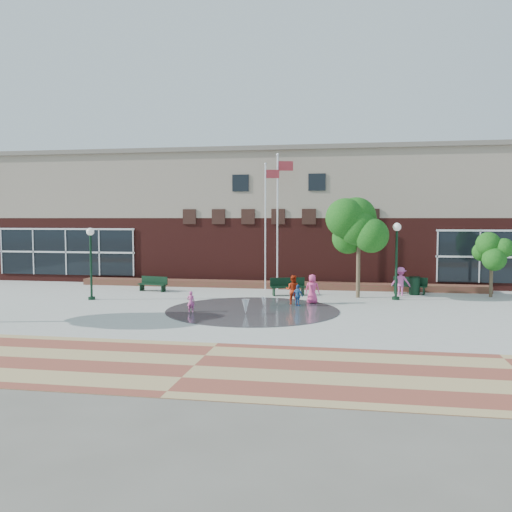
% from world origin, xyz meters
% --- Properties ---
extents(ground, '(120.00, 120.00, 0.00)m').
position_xyz_m(ground, '(0.00, 0.00, 0.00)').
color(ground, '#666056').
rests_on(ground, ground).
extents(plaza_concrete, '(46.00, 18.00, 0.01)m').
position_xyz_m(plaza_concrete, '(0.00, 4.00, 0.00)').
color(plaza_concrete, '#A8A8A0').
rests_on(plaza_concrete, ground).
extents(paver_band, '(46.00, 6.00, 0.01)m').
position_xyz_m(paver_band, '(0.00, -7.00, 0.00)').
color(paver_band, brown).
rests_on(paver_band, ground).
extents(splash_pad, '(8.40, 8.40, 0.01)m').
position_xyz_m(splash_pad, '(0.00, 3.00, 0.00)').
color(splash_pad, '#383A3D').
rests_on(splash_pad, ground).
extents(library_building, '(44.40, 10.40, 9.20)m').
position_xyz_m(library_building, '(0.00, 17.48, 4.64)').
color(library_building, '#4B1B17').
rests_on(library_building, ground).
extents(flower_bed, '(26.00, 1.20, 0.40)m').
position_xyz_m(flower_bed, '(0.00, 11.60, 0.00)').
color(flower_bed, maroon).
rests_on(flower_bed, ground).
extents(flagpole_left, '(0.92, 0.23, 7.90)m').
position_xyz_m(flagpole_left, '(-0.51, 10.60, 4.40)').
color(flagpole_left, white).
rests_on(flagpole_left, ground).
extents(flagpole_right, '(1.03, 0.32, 8.51)m').
position_xyz_m(flagpole_right, '(0.20, 11.01, 4.76)').
color(flagpole_right, white).
rests_on(flagpole_right, ground).
extents(lamp_left, '(0.42, 0.42, 3.96)m').
position_xyz_m(lamp_left, '(-9.34, 4.94, 2.46)').
color(lamp_left, black).
rests_on(lamp_left, ground).
extents(lamp_right, '(0.45, 0.45, 4.24)m').
position_xyz_m(lamp_right, '(7.14, 7.76, 2.63)').
color(lamp_right, black).
rests_on(lamp_right, ground).
extents(bench_left, '(1.90, 0.87, 0.92)m').
position_xyz_m(bench_left, '(-7.25, 8.77, 0.30)').
color(bench_left, black).
rests_on(bench_left, ground).
extents(bench_mid, '(2.13, 1.18, 1.03)m').
position_xyz_m(bench_mid, '(1.13, 8.42, 0.33)').
color(bench_mid, black).
rests_on(bench_mid, ground).
extents(bench_right, '(2.06, 1.08, 1.00)m').
position_xyz_m(bench_right, '(8.14, 10.26, 0.32)').
color(bench_right, black).
rests_on(bench_right, ground).
extents(trash_can, '(0.66, 0.66, 1.08)m').
position_xyz_m(trash_can, '(8.38, 9.94, 0.55)').
color(trash_can, black).
rests_on(trash_can, ground).
extents(tree_mid, '(3.20, 3.20, 5.40)m').
position_xyz_m(tree_mid, '(5.11, 8.25, 3.93)').
color(tree_mid, '#4B3C2B').
rests_on(tree_mid, ground).
extents(tree_small_right, '(2.12, 2.12, 3.62)m').
position_xyz_m(tree_small_right, '(12.53, 9.68, 2.64)').
color(tree_small_right, '#4B3C2B').
rests_on(tree_small_right, ground).
extents(water_jet_a, '(0.36, 0.36, 0.70)m').
position_xyz_m(water_jet_a, '(-0.11, 1.80, 0.00)').
color(water_jet_a, white).
rests_on(water_jet_a, ground).
extents(water_jet_b, '(0.22, 0.22, 0.49)m').
position_xyz_m(water_jet_b, '(0.34, 4.22, 0.00)').
color(water_jet_b, white).
rests_on(water_jet_b, ground).
extents(child_splash, '(0.39, 0.27, 1.03)m').
position_xyz_m(child_splash, '(-2.81, 2.03, 0.51)').
color(child_splash, '#DA4F9D').
rests_on(child_splash, ground).
extents(adult_red, '(0.83, 0.69, 1.54)m').
position_xyz_m(adult_red, '(1.73, 5.19, 0.77)').
color(adult_red, red).
rests_on(adult_red, ground).
extents(adult_pink, '(0.79, 0.55, 1.55)m').
position_xyz_m(adult_pink, '(2.71, 5.66, 0.78)').
color(adult_pink, '#E44081').
rests_on(adult_pink, ground).
extents(child_blue, '(0.69, 0.63, 1.13)m').
position_xyz_m(child_blue, '(2.06, 4.60, 0.57)').
color(child_blue, '#285FA2').
rests_on(child_blue, ground).
extents(person_bench, '(1.16, 0.78, 1.66)m').
position_xyz_m(person_bench, '(7.56, 9.56, 0.83)').
color(person_bench, '#D955AD').
rests_on(person_bench, ground).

